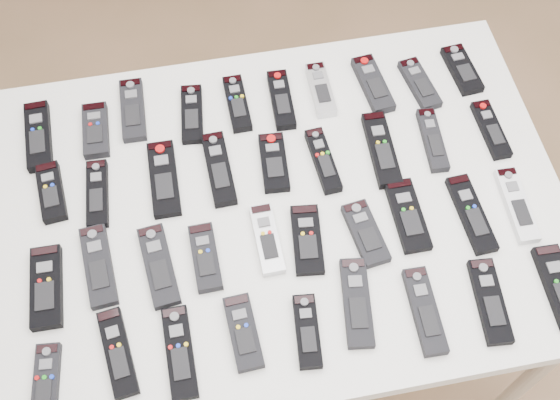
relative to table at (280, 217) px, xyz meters
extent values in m
plane|color=olive|center=(0.06, 0.15, -0.72)|extent=(4.00, 4.00, 0.00)
cube|color=white|center=(0.00, 0.00, 0.04)|extent=(1.25, 0.88, 0.04)
cylinder|color=beige|center=(0.56, -0.38, -0.35)|extent=(0.04, 0.04, 0.74)
cylinder|color=beige|center=(-0.56, 0.38, -0.35)|extent=(0.04, 0.04, 0.74)
cylinder|color=beige|center=(0.56, 0.38, -0.35)|extent=(0.04, 0.04, 0.74)
cube|color=black|center=(-0.51, 0.28, 0.07)|extent=(0.06, 0.19, 0.02)
cube|color=black|center=(-0.38, 0.27, 0.07)|extent=(0.06, 0.15, 0.02)
cube|color=black|center=(-0.29, 0.31, 0.07)|extent=(0.06, 0.18, 0.02)
cube|color=black|center=(-0.16, 0.27, 0.07)|extent=(0.07, 0.17, 0.02)
cube|color=black|center=(-0.05, 0.28, 0.07)|extent=(0.05, 0.16, 0.02)
cube|color=black|center=(0.06, 0.27, 0.07)|extent=(0.05, 0.17, 0.02)
cube|color=#B7B7BC|center=(0.15, 0.29, 0.07)|extent=(0.05, 0.15, 0.02)
cube|color=black|center=(0.28, 0.28, 0.07)|extent=(0.07, 0.17, 0.02)
cube|color=black|center=(0.39, 0.26, 0.07)|extent=(0.07, 0.16, 0.02)
cube|color=black|center=(0.51, 0.29, 0.07)|extent=(0.07, 0.15, 0.02)
cube|color=black|center=(-0.49, 0.12, 0.07)|extent=(0.07, 0.15, 0.02)
cube|color=black|center=(-0.39, 0.10, 0.07)|extent=(0.05, 0.17, 0.02)
cube|color=black|center=(-0.24, 0.11, 0.07)|extent=(0.06, 0.19, 0.02)
cube|color=black|center=(-0.12, 0.11, 0.07)|extent=(0.06, 0.19, 0.02)
cube|color=black|center=(0.01, 0.10, 0.07)|extent=(0.07, 0.15, 0.02)
cube|color=black|center=(0.12, 0.09, 0.07)|extent=(0.05, 0.17, 0.02)
cube|color=black|center=(0.25, 0.09, 0.07)|extent=(0.06, 0.20, 0.02)
cube|color=black|center=(0.38, 0.10, 0.07)|extent=(0.05, 0.17, 0.02)
cube|color=black|center=(0.52, 0.10, 0.07)|extent=(0.05, 0.16, 0.02)
cube|color=black|center=(-0.50, -0.11, 0.07)|extent=(0.06, 0.18, 0.02)
cube|color=black|center=(-0.40, -0.08, 0.07)|extent=(0.07, 0.19, 0.02)
cube|color=black|center=(-0.28, -0.10, 0.07)|extent=(0.07, 0.19, 0.02)
cube|color=black|center=(-0.18, -0.10, 0.07)|extent=(0.05, 0.15, 0.02)
cube|color=#B7B7BC|center=(-0.04, -0.08, 0.07)|extent=(0.05, 0.16, 0.02)
cube|color=black|center=(0.04, -0.10, 0.07)|extent=(0.08, 0.17, 0.02)
cube|color=black|center=(0.16, -0.11, 0.07)|extent=(0.08, 0.16, 0.02)
cube|color=black|center=(0.26, -0.08, 0.07)|extent=(0.06, 0.17, 0.02)
cube|color=black|center=(0.40, -0.11, 0.07)|extent=(0.06, 0.19, 0.02)
cube|color=silver|center=(0.50, -0.10, 0.07)|extent=(0.05, 0.18, 0.02)
cube|color=black|center=(-0.51, -0.31, 0.07)|extent=(0.06, 0.16, 0.02)
cube|color=black|center=(-0.37, -0.27, 0.07)|extent=(0.07, 0.18, 0.02)
cube|color=black|center=(-0.25, -0.29, 0.07)|extent=(0.05, 0.19, 0.02)
cube|color=black|center=(-0.13, -0.28, 0.07)|extent=(0.06, 0.15, 0.02)
cube|color=black|center=(0.00, -0.30, 0.07)|extent=(0.06, 0.15, 0.02)
cube|color=black|center=(0.11, -0.26, 0.07)|extent=(0.08, 0.19, 0.02)
cube|color=black|center=(0.24, -0.30, 0.07)|extent=(0.05, 0.18, 0.02)
cube|color=black|center=(0.37, -0.31, 0.07)|extent=(0.07, 0.18, 0.02)
cube|color=black|center=(0.52, -0.30, 0.07)|extent=(0.06, 0.19, 0.02)
camera|label=1|loc=(-0.14, -0.75, 1.39)|focal=45.00mm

